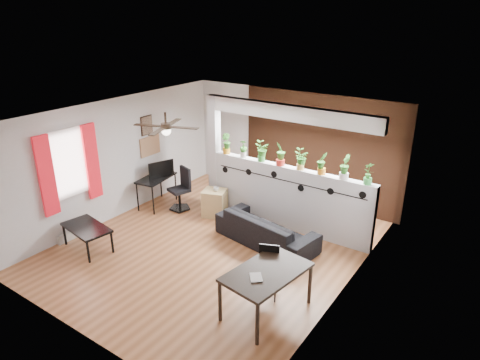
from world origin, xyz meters
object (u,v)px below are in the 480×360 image
at_px(ceiling_fan, 166,128).
at_px(potted_plant_2, 261,151).
at_px(potted_plant_5, 322,163).
at_px(office_chair, 181,192).
at_px(cup, 216,189).
at_px(potted_plant_4, 301,159).
at_px(coffee_table, 87,229).
at_px(folding_chair, 268,266).
at_px(potted_plant_6, 345,166).
at_px(potted_plant_7, 368,172).
at_px(potted_plant_1, 243,148).
at_px(dining_table, 267,275).
at_px(potted_plant_0, 226,143).
at_px(computer_desk, 156,180).
at_px(sofa, 266,230).
at_px(cube_shelf, 215,203).
at_px(potted_plant_3, 281,153).

xyz_separation_m(ceiling_fan, potted_plant_2, (0.92, 1.80, -0.74)).
height_order(potted_plant_5, office_chair, potted_plant_5).
distance_m(potted_plant_2, cup, 1.35).
xyz_separation_m(potted_plant_4, coffee_table, (-2.97, -2.93, -1.15)).
bearing_deg(folding_chair, cup, 143.50).
bearing_deg(potted_plant_6, potted_plant_7, 0.00).
distance_m(potted_plant_5, coffee_table, 4.65).
distance_m(potted_plant_1, dining_table, 3.50).
bearing_deg(potted_plant_0, potted_plant_7, 0.00).
bearing_deg(ceiling_fan, potted_plant_4, 44.59).
distance_m(potted_plant_7, computer_desk, 4.78).
height_order(potted_plant_5, coffee_table, potted_plant_5).
height_order(potted_plant_4, coffee_table, potted_plant_4).
distance_m(potted_plant_4, sofa, 1.54).
distance_m(potted_plant_0, office_chair, 1.55).
distance_m(potted_plant_0, potted_plant_7, 3.16).
distance_m(ceiling_fan, computer_desk, 2.45).
relative_size(ceiling_fan, cup, 10.30).
bearing_deg(potted_plant_5, potted_plant_0, 180.00).
bearing_deg(dining_table, sofa, 120.98).
bearing_deg(cube_shelf, potted_plant_4, -6.58).
bearing_deg(potted_plant_4, sofa, -107.39).
xyz_separation_m(ceiling_fan, potted_plant_1, (0.47, 1.80, -0.76)).
bearing_deg(potted_plant_7, dining_table, -101.83).
bearing_deg(potted_plant_7, potted_plant_1, -180.00).
height_order(sofa, cup, cup).
height_order(ceiling_fan, potted_plant_7, ceiling_fan).
relative_size(potted_plant_7, cup, 3.63).
bearing_deg(computer_desk, potted_plant_7, 9.20).
bearing_deg(potted_plant_0, potted_plant_2, 0.00).
xyz_separation_m(potted_plant_2, potted_plant_6, (1.81, 0.00, 0.02)).
height_order(potted_plant_6, potted_plant_7, potted_plant_6).
distance_m(potted_plant_3, potted_plant_6, 1.35).
xyz_separation_m(potted_plant_4, sofa, (-0.26, -0.82, -1.28)).
bearing_deg(potted_plant_2, cup, -154.36).
distance_m(computer_desk, office_chair, 0.67).
height_order(potted_plant_6, sofa, potted_plant_6).
relative_size(potted_plant_6, folding_chair, 0.56).
relative_size(potted_plant_6, office_chair, 0.48).
distance_m(potted_plant_7, office_chair, 4.22).
bearing_deg(cube_shelf, potted_plant_5, -9.08).
height_order(potted_plant_3, potted_plant_4, potted_plant_3).
height_order(potted_plant_1, cube_shelf, potted_plant_1).
bearing_deg(potted_plant_2, potted_plant_1, 180.00).
bearing_deg(potted_plant_0, cube_shelf, -94.07).
bearing_deg(coffee_table, potted_plant_5, 40.64).
height_order(potted_plant_0, dining_table, potted_plant_0).
height_order(computer_desk, dining_table, dining_table).
distance_m(potted_plant_4, computer_desk, 3.49).
xyz_separation_m(sofa, coffee_table, (-2.71, -2.11, 0.13)).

